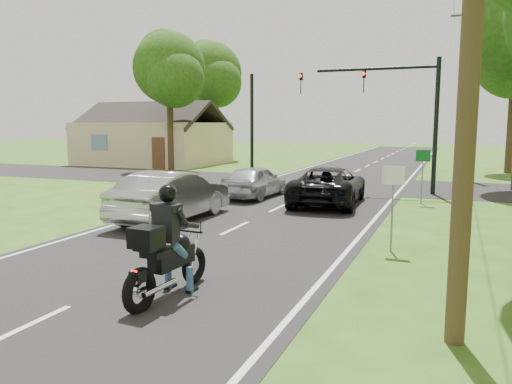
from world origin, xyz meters
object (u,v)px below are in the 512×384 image
(sign_green, at_px, (423,163))
(motorcycle_rider, at_px, (166,254))
(silver_sedan, at_px, (172,196))
(silver_suv, at_px, (255,181))
(traffic_signal, at_px, (393,101))
(sign_white, at_px, (393,188))
(utility_pole_far, at_px, (462,89))
(dark_suv, at_px, (328,185))

(sign_green, bearing_deg, motorcycle_rider, -105.45)
(silver_sedan, bearing_deg, silver_suv, -94.06)
(traffic_signal, xyz_separation_m, sign_white, (1.36, -11.02, -2.54))
(traffic_signal, relative_size, sign_white, 3.00)
(traffic_signal, bearing_deg, sign_white, -82.95)
(silver_sedan, height_order, silver_suv, silver_sedan)
(utility_pole_far, distance_m, sign_green, 11.63)
(silver_sedan, xyz_separation_m, sign_green, (7.30, 6.60, 0.77))
(dark_suv, distance_m, silver_suv, 3.39)
(motorcycle_rider, bearing_deg, sign_green, 78.53)
(dark_suv, relative_size, utility_pole_far, 0.53)
(motorcycle_rider, height_order, sign_green, sign_green)
(dark_suv, relative_size, silver_suv, 1.30)
(dark_suv, xyz_separation_m, sign_white, (3.18, -6.57, 0.85))
(dark_suv, relative_size, silver_sedan, 1.06)
(motorcycle_rider, distance_m, traffic_signal, 16.41)
(sign_white, height_order, sign_green, same)
(traffic_signal, bearing_deg, motorcycle_rider, -97.19)
(dark_suv, distance_m, utility_pole_far, 14.00)
(sign_white, bearing_deg, sign_green, 88.57)
(silver_sedan, bearing_deg, sign_green, -136.21)
(motorcycle_rider, height_order, utility_pole_far, utility_pole_far)
(dark_suv, height_order, silver_suv, dark_suv)
(silver_suv, bearing_deg, sign_white, 135.23)
(silver_suv, relative_size, sign_white, 1.90)
(motorcycle_rider, xyz_separation_m, sign_green, (3.58, 12.93, 0.77))
(sign_white, distance_m, sign_green, 8.00)
(utility_pole_far, bearing_deg, sign_white, -94.51)
(silver_sedan, xyz_separation_m, utility_pole_far, (8.60, 17.62, 4.26))
(dark_suv, bearing_deg, motorcycle_rider, 85.16)
(dark_suv, distance_m, silver_sedan, 6.48)
(motorcycle_rider, relative_size, sign_white, 1.15)
(sign_white, bearing_deg, motorcycle_rider, -124.38)
(silver_sedan, relative_size, utility_pole_far, 0.49)
(motorcycle_rider, bearing_deg, silver_sedan, 124.43)
(motorcycle_rider, bearing_deg, silver_suv, 108.56)
(silver_sedan, distance_m, silver_suv, 5.79)
(dark_suv, height_order, silver_sedan, silver_sedan)
(silver_sedan, xyz_separation_m, silver_suv, (0.58, 5.76, -0.13))
(silver_sedan, distance_m, traffic_signal, 11.68)
(silver_suv, bearing_deg, utility_pole_far, -121.15)
(silver_suv, bearing_deg, motorcycle_rider, 107.49)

